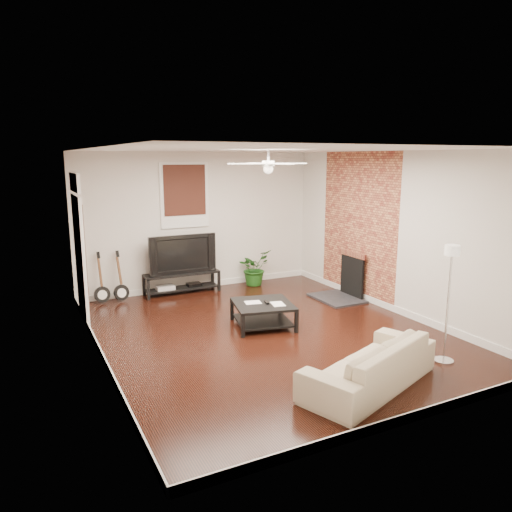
# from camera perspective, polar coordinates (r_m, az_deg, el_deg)

# --- Properties ---
(room) EXTENTS (5.01, 6.01, 2.81)m
(room) POSITION_cam_1_polar(r_m,az_deg,el_deg) (7.33, 1.41, 1.36)
(room) COLOR black
(room) RESTS_ON ground
(brick_accent) EXTENTS (0.02, 2.20, 2.80)m
(brick_accent) POSITION_cam_1_polar(r_m,az_deg,el_deg) (9.52, 11.87, 3.46)
(brick_accent) COLOR brown
(brick_accent) RESTS_ON floor
(fireplace) EXTENTS (0.80, 1.10, 0.92)m
(fireplace) POSITION_cam_1_polar(r_m,az_deg,el_deg) (9.51, 10.27, -2.25)
(fireplace) COLOR black
(fireplace) RESTS_ON floor
(window_back) EXTENTS (1.00, 0.06, 1.30)m
(window_back) POSITION_cam_1_polar(r_m,az_deg,el_deg) (9.86, -8.36, 7.07)
(window_back) COLOR #32160D
(window_back) RESTS_ON wall_back
(door_left) EXTENTS (0.08, 1.00, 2.50)m
(door_left) POSITION_cam_1_polar(r_m,az_deg,el_deg) (8.44, -19.90, 0.98)
(door_left) COLOR white
(door_left) RESTS_ON wall_left
(tv_stand) EXTENTS (1.51, 0.40, 0.42)m
(tv_stand) POSITION_cam_1_polar(r_m,az_deg,el_deg) (9.91, -8.67, -3.12)
(tv_stand) COLOR black
(tv_stand) RESTS_ON floor
(tv) EXTENTS (1.35, 0.18, 0.78)m
(tv) POSITION_cam_1_polar(r_m,az_deg,el_deg) (9.80, -8.81, 0.32)
(tv) COLOR black
(tv) RESTS_ON tv_stand
(coffee_table) EXTENTS (1.09, 1.09, 0.38)m
(coffee_table) POSITION_cam_1_polar(r_m,az_deg,el_deg) (7.93, 0.82, -6.87)
(coffee_table) COLOR black
(coffee_table) RESTS_ON floor
(sofa) EXTENTS (2.10, 1.39, 0.57)m
(sofa) POSITION_cam_1_polar(r_m,az_deg,el_deg) (6.07, 13.19, -12.15)
(sofa) COLOR #BDAB8E
(sofa) RESTS_ON floor
(floor_lamp) EXTENTS (0.34, 0.34, 1.60)m
(floor_lamp) POSITION_cam_1_polar(r_m,az_deg,el_deg) (6.86, 21.58, -5.31)
(floor_lamp) COLOR silver
(floor_lamp) RESTS_ON floor
(potted_plant) EXTENTS (0.88, 0.84, 0.75)m
(potted_plant) POSITION_cam_1_polar(r_m,az_deg,el_deg) (10.38, -0.22, -1.39)
(potted_plant) COLOR #1B5117
(potted_plant) RESTS_ON floor
(guitar_left) EXTENTS (0.33, 0.25, 0.97)m
(guitar_left) POSITION_cam_1_polar(r_m,az_deg,el_deg) (9.47, -17.71, -2.52)
(guitar_left) COLOR black
(guitar_left) RESTS_ON floor
(guitar_right) EXTENTS (0.34, 0.28, 0.97)m
(guitar_right) POSITION_cam_1_polar(r_m,az_deg,el_deg) (9.50, -15.60, -2.36)
(guitar_right) COLOR black
(guitar_right) RESTS_ON floor
(ceiling_fan) EXTENTS (1.24, 1.24, 0.32)m
(ceiling_fan) POSITION_cam_1_polar(r_m,az_deg,el_deg) (7.21, 1.45, 10.78)
(ceiling_fan) COLOR white
(ceiling_fan) RESTS_ON ceiling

